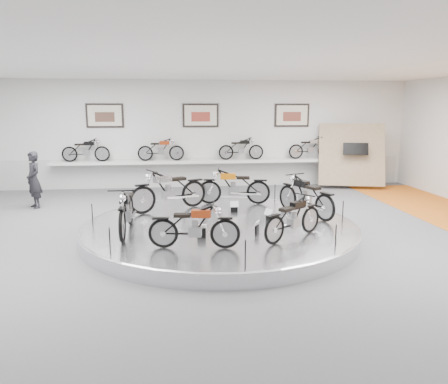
{
  "coord_description": "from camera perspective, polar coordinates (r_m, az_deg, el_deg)",
  "views": [
    {
      "loc": [
        -1.05,
        -9.57,
        2.97
      ],
      "look_at": [
        0.14,
        0.6,
        1.0
      ],
      "focal_mm": 35.0,
      "sensor_mm": 36.0,
      "label": 1
    }
  ],
  "objects": [
    {
      "name": "shelf_bike_c",
      "position": [
        16.54,
        2.25,
        5.51
      ],
      "size": [
        1.22,
        0.43,
        0.73
      ],
      "primitive_type": null,
      "color": "black",
      "rests_on": "shelf"
    },
    {
      "name": "poster_left",
      "position": [
        16.71,
        -15.31,
        9.6
      ],
      "size": [
        1.35,
        0.06,
        0.88
      ],
      "primitive_type": "cube",
      "color": "beige",
      "rests_on": "wall_back"
    },
    {
      "name": "bike_f",
      "position": [
        9.13,
        9.05,
        -3.31
      ],
      "size": [
        1.54,
        1.34,
        0.89
      ],
      "primitive_type": null,
      "rotation": [
        0.0,
        0.0,
        6.93
      ],
      "color": "black",
      "rests_on": "display_platform"
    },
    {
      "name": "shelf_bike_b",
      "position": [
        16.35,
        -8.24,
        5.34
      ],
      "size": [
        1.22,
        0.43,
        0.73
      ],
      "primitive_type": null,
      "color": "maroon",
      "rests_on": "shelf"
    },
    {
      "name": "bike_d",
      "position": [
        9.64,
        -12.65,
        -2.26
      ],
      "size": [
        0.66,
        1.77,
        1.04
      ],
      "primitive_type": null,
      "rotation": [
        0.0,
        0.0,
        4.69
      ],
      "color": "black",
      "rests_on": "display_platform"
    },
    {
      "name": "display_panel",
      "position": [
        17.11,
        16.31,
        4.7
      ],
      "size": [
        2.56,
        1.52,
        2.3
      ],
      "primitive_type": "cube",
      "rotation": [
        -0.35,
        0.0,
        -0.26
      ],
      "color": "tan",
      "rests_on": "floor"
    },
    {
      "name": "shelf",
      "position": [
        16.42,
        -2.95,
        4.0
      ],
      "size": [
        11.0,
        0.55,
        0.1
      ],
      "primitive_type": "cube",
      "color": "silver",
      "rests_on": "wall_back"
    },
    {
      "name": "platform_rim",
      "position": [
        10.29,
        -0.57,
        -4.31
      ],
      "size": [
        6.4,
        6.4,
        0.1
      ],
      "primitive_type": "torus",
      "color": "#B2B2BA",
      "rests_on": "display_platform"
    },
    {
      "name": "ceiling",
      "position": [
        9.68,
        -0.41,
        17.02
      ],
      "size": [
        16.0,
        16.0,
        0.0
      ],
      "primitive_type": "plane",
      "rotation": [
        3.14,
        0.0,
        0.0
      ],
      "color": "white",
      "rests_on": "wall_back"
    },
    {
      "name": "visitor",
      "position": [
        14.27,
        -23.59,
        1.46
      ],
      "size": [
        0.7,
        0.74,
        1.71
      ],
      "primitive_type": "imported",
      "rotation": [
        0.0,
        0.0,
        -0.92
      ],
      "color": "black",
      "rests_on": "floor"
    },
    {
      "name": "bike_b",
      "position": [
        12.25,
        1.29,
        0.75
      ],
      "size": [
        1.8,
        0.84,
        1.02
      ],
      "primitive_type": null,
      "rotation": [
        0.0,
        0.0,
        3.01
      ],
      "color": "#CA670A",
      "rests_on": "display_platform"
    },
    {
      "name": "shelf_bike_a",
      "position": [
        16.65,
        -17.61,
        5.04
      ],
      "size": [
        1.22,
        0.43,
        0.73
      ],
      "primitive_type": null,
      "color": "black",
      "rests_on": "shelf"
    },
    {
      "name": "poster_right",
      "position": [
        17.15,
        8.86,
        9.88
      ],
      "size": [
        1.35,
        0.06,
        0.88
      ],
      "primitive_type": "cube",
      "color": "beige",
      "rests_on": "wall_back"
    },
    {
      "name": "bike_e",
      "position": [
        8.41,
        -3.94,
        -4.47
      ],
      "size": [
        1.57,
        0.75,
        0.89
      ],
      "primitive_type": null,
      "rotation": [
        0.0,
        0.0,
        6.14
      ],
      "color": "maroon",
      "rests_on": "display_platform"
    },
    {
      "name": "shelf_bike_d",
      "position": [
        17.17,
        11.23,
        5.5
      ],
      "size": [
        1.22,
        0.43,
        0.73
      ],
      "primitive_type": null,
      "color": "#B0B0B4",
      "rests_on": "shelf"
    },
    {
      "name": "wall_back",
      "position": [
        16.63,
        -3.05,
        7.55
      ],
      "size": [
        16.0,
        0.0,
        16.0
      ],
      "primitive_type": "plane",
      "rotation": [
        1.57,
        0.0,
        0.0
      ],
      "color": "silver",
      "rests_on": "floor"
    },
    {
      "name": "bike_a",
      "position": [
        11.12,
        10.61,
        -0.47
      ],
      "size": [
        1.27,
        1.83,
        1.02
      ],
      "primitive_type": null,
      "rotation": [
        0.0,
        0.0,
        2.0
      ],
      "color": "black",
      "rests_on": "display_platform"
    },
    {
      "name": "display_platform",
      "position": [
        10.32,
        -0.57,
        -4.95
      ],
      "size": [
        6.4,
        6.4,
        0.3
      ],
      "primitive_type": "cylinder",
      "color": "silver",
      "rests_on": "floor"
    },
    {
      "name": "dado_band",
      "position": [
        16.76,
        -3.0,
        2.59
      ],
      "size": [
        15.68,
        0.04,
        1.1
      ],
      "primitive_type": "cube",
      "color": "#BCBCBA",
      "rests_on": "floor"
    },
    {
      "name": "wall_front",
      "position": [
        2.94,
        14.83,
        -8.69
      ],
      "size": [
        16.0,
        0.0,
        16.0
      ],
      "primitive_type": "plane",
      "rotation": [
        -1.57,
        0.0,
        0.0
      ],
      "color": "silver",
      "rests_on": "floor"
    },
    {
      "name": "poster_center",
      "position": [
        16.57,
        -3.07,
        9.96
      ],
      "size": [
        1.35,
        0.06,
        0.88
      ],
      "primitive_type": "cube",
      "color": "beige",
      "rests_on": "wall_back"
    },
    {
      "name": "floor",
      "position": [
        10.08,
        -0.38,
        -6.23
      ],
      "size": [
        16.0,
        16.0,
        0.0
      ],
      "primitive_type": "plane",
      "color": "#555558",
      "rests_on": "ground"
    },
    {
      "name": "bike_c",
      "position": [
        11.56,
        -7.22,
        0.28
      ],
      "size": [
        1.98,
        1.46,
        1.11
      ],
      "primitive_type": null,
      "rotation": [
        0.0,
        0.0,
        3.62
      ],
      "color": "#B0B0B4",
      "rests_on": "display_platform"
    }
  ]
}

